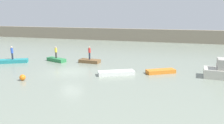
# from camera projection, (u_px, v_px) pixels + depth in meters

# --- Properties ---
(ground_plane) EXTENTS (120.00, 120.00, 0.00)m
(ground_plane) POSITION_uv_depth(u_px,v_px,m) (71.00, 71.00, 25.38)
(ground_plane) COLOR gray
(embankment_wall) EXTENTS (80.00, 1.20, 2.93)m
(embankment_wall) POSITION_uv_depth(u_px,v_px,m) (127.00, 35.00, 52.90)
(embankment_wall) COLOR gray
(embankment_wall) RESTS_ON ground_plane
(rowboat_teal) EXTENTS (3.91, 2.73, 0.46)m
(rowboat_teal) POSITION_uv_depth(u_px,v_px,m) (13.00, 61.00, 29.79)
(rowboat_teal) COLOR teal
(rowboat_teal) RESTS_ON ground_plane
(rowboat_green) EXTENTS (3.19, 1.96, 0.46)m
(rowboat_green) POSITION_uv_depth(u_px,v_px,m) (56.00, 60.00, 30.66)
(rowboat_green) COLOR #2D7F47
(rowboat_green) RESTS_ON ground_plane
(rowboat_brown) EXTENTS (2.85, 1.43, 0.44)m
(rowboat_brown) POSITION_uv_depth(u_px,v_px,m) (90.00, 61.00, 29.84)
(rowboat_brown) COLOR brown
(rowboat_brown) RESTS_ON ground_plane
(rowboat_white) EXTENTS (4.01, 2.77, 0.44)m
(rowboat_white) POSITION_uv_depth(u_px,v_px,m) (116.00, 73.00, 23.98)
(rowboat_white) COLOR white
(rowboat_white) RESTS_ON ground_plane
(rowboat_orange) EXTENTS (3.34, 2.56, 0.42)m
(rowboat_orange) POSITION_uv_depth(u_px,v_px,m) (161.00, 71.00, 24.62)
(rowboat_orange) COLOR orange
(rowboat_orange) RESTS_ON ground_plane
(person_yellow_shirt) EXTENTS (0.32, 0.32, 1.62)m
(person_yellow_shirt) POSITION_uv_depth(u_px,v_px,m) (56.00, 52.00, 30.41)
(person_yellow_shirt) COLOR #38332D
(person_yellow_shirt) RESTS_ON rowboat_green
(person_blue_shirt) EXTENTS (0.32, 0.32, 1.78)m
(person_blue_shirt) POSITION_uv_depth(u_px,v_px,m) (12.00, 52.00, 29.52)
(person_blue_shirt) COLOR #232838
(person_blue_shirt) RESTS_ON rowboat_teal
(person_red_shirt) EXTENTS (0.32, 0.32, 1.75)m
(person_red_shirt) POSITION_uv_depth(u_px,v_px,m) (89.00, 52.00, 29.58)
(person_red_shirt) COLOR #232838
(person_red_shirt) RESTS_ON rowboat_brown
(mooring_buoy) EXTENTS (0.60, 0.60, 0.60)m
(mooring_buoy) POSITION_uv_depth(u_px,v_px,m) (23.00, 77.00, 21.99)
(mooring_buoy) COLOR orange
(mooring_buoy) RESTS_ON ground_plane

